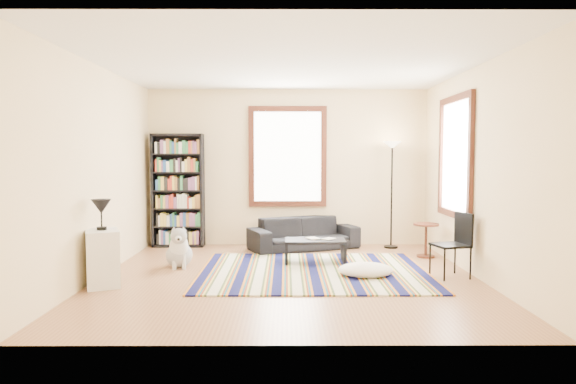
{
  "coord_description": "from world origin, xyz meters",
  "views": [
    {
      "loc": [
        -0.03,
        -6.76,
        1.61
      ],
      "look_at": [
        0.0,
        0.5,
        1.1
      ],
      "focal_mm": 32.0,
      "sensor_mm": 36.0,
      "label": 1
    }
  ],
  "objects_px": {
    "sofa": "(304,233)",
    "white_cabinet": "(103,258)",
    "floor_cushion": "(366,270)",
    "bookshelf": "(178,190)",
    "side_table": "(426,240)",
    "folding_chair": "(450,245)",
    "floor_lamp": "(392,195)",
    "coffee_table": "(315,251)",
    "dog": "(179,247)"
  },
  "relations": [
    {
      "from": "bookshelf",
      "to": "floor_cushion",
      "type": "bearing_deg",
      "value": -37.99
    },
    {
      "from": "coffee_table",
      "to": "floor_lamp",
      "type": "xyz_separation_m",
      "value": [
        1.41,
        1.29,
        0.75
      ]
    },
    {
      "from": "side_table",
      "to": "dog",
      "type": "xyz_separation_m",
      "value": [
        -3.78,
        -0.71,
        0.03
      ]
    },
    {
      "from": "floor_cushion",
      "to": "white_cabinet",
      "type": "height_order",
      "value": "white_cabinet"
    },
    {
      "from": "coffee_table",
      "to": "floor_cushion",
      "type": "distance_m",
      "value": 1.08
    },
    {
      "from": "folding_chair",
      "to": "dog",
      "type": "height_order",
      "value": "folding_chair"
    },
    {
      "from": "coffee_table",
      "to": "dog",
      "type": "relative_size",
      "value": 1.52
    },
    {
      "from": "folding_chair",
      "to": "side_table",
      "type": "bearing_deg",
      "value": 73.73
    },
    {
      "from": "bookshelf",
      "to": "floor_lamp",
      "type": "relative_size",
      "value": 1.08
    },
    {
      "from": "sofa",
      "to": "side_table",
      "type": "relative_size",
      "value": 3.45
    },
    {
      "from": "coffee_table",
      "to": "folding_chair",
      "type": "xyz_separation_m",
      "value": [
        1.74,
        -0.91,
        0.25
      ]
    },
    {
      "from": "white_cabinet",
      "to": "coffee_table",
      "type": "bearing_deg",
      "value": 4.0
    },
    {
      "from": "white_cabinet",
      "to": "dog",
      "type": "height_order",
      "value": "white_cabinet"
    },
    {
      "from": "sofa",
      "to": "white_cabinet",
      "type": "bearing_deg",
      "value": -157.76
    },
    {
      "from": "sofa",
      "to": "side_table",
      "type": "distance_m",
      "value": 2.06
    },
    {
      "from": "bookshelf",
      "to": "sofa",
      "type": "bearing_deg",
      "value": -6.93
    },
    {
      "from": "folding_chair",
      "to": "floor_lamp",
      "type": "bearing_deg",
      "value": 84.49
    },
    {
      "from": "side_table",
      "to": "white_cabinet",
      "type": "distance_m",
      "value": 4.85
    },
    {
      "from": "floor_cushion",
      "to": "side_table",
      "type": "distance_m",
      "value": 1.77
    },
    {
      "from": "bookshelf",
      "to": "dog",
      "type": "xyz_separation_m",
      "value": [
        0.36,
        -1.72,
        -0.7
      ]
    },
    {
      "from": "white_cabinet",
      "to": "folding_chair",
      "type": "bearing_deg",
      "value": -16.81
    },
    {
      "from": "floor_cushion",
      "to": "floor_lamp",
      "type": "relative_size",
      "value": 0.4
    },
    {
      "from": "coffee_table",
      "to": "side_table",
      "type": "bearing_deg",
      "value": 14.14
    },
    {
      "from": "floor_cushion",
      "to": "folding_chair",
      "type": "xyz_separation_m",
      "value": [
        1.11,
        -0.04,
        0.34
      ]
    },
    {
      "from": "bookshelf",
      "to": "coffee_table",
      "type": "height_order",
      "value": "bookshelf"
    },
    {
      "from": "floor_lamp",
      "to": "folding_chair",
      "type": "distance_m",
      "value": 2.27
    },
    {
      "from": "folding_chair",
      "to": "dog",
      "type": "relative_size",
      "value": 1.46
    },
    {
      "from": "floor_cushion",
      "to": "floor_lamp",
      "type": "xyz_separation_m",
      "value": [
        0.78,
        2.16,
        0.84
      ]
    },
    {
      "from": "bookshelf",
      "to": "dog",
      "type": "distance_m",
      "value": 1.89
    },
    {
      "from": "sofa",
      "to": "dog",
      "type": "distance_m",
      "value": 2.35
    },
    {
      "from": "floor_lamp",
      "to": "white_cabinet",
      "type": "distance_m",
      "value": 4.92
    },
    {
      "from": "coffee_table",
      "to": "floor_lamp",
      "type": "height_order",
      "value": "floor_lamp"
    },
    {
      "from": "folding_chair",
      "to": "white_cabinet",
      "type": "xyz_separation_m",
      "value": [
        -4.45,
        -0.44,
        -0.08
      ]
    },
    {
      "from": "floor_cushion",
      "to": "dog",
      "type": "distance_m",
      "value": 2.7
    },
    {
      "from": "side_table",
      "to": "white_cabinet",
      "type": "xyz_separation_m",
      "value": [
        -4.5,
        -1.8,
        0.08
      ]
    },
    {
      "from": "bookshelf",
      "to": "folding_chair",
      "type": "bearing_deg",
      "value": -30.0
    },
    {
      "from": "floor_cushion",
      "to": "side_table",
      "type": "relative_size",
      "value": 1.37
    },
    {
      "from": "sofa",
      "to": "white_cabinet",
      "type": "xyz_separation_m",
      "value": [
        -2.58,
        -2.54,
        0.08
      ]
    },
    {
      "from": "floor_cushion",
      "to": "white_cabinet",
      "type": "distance_m",
      "value": 3.38
    },
    {
      "from": "folding_chair",
      "to": "dog",
      "type": "distance_m",
      "value": 3.79
    },
    {
      "from": "folding_chair",
      "to": "white_cabinet",
      "type": "relative_size",
      "value": 1.23
    },
    {
      "from": "coffee_table",
      "to": "floor_lamp",
      "type": "distance_m",
      "value": 2.05
    },
    {
      "from": "dog",
      "to": "floor_lamp",
      "type": "bearing_deg",
      "value": 13.63
    },
    {
      "from": "side_table",
      "to": "folding_chair",
      "type": "height_order",
      "value": "folding_chair"
    },
    {
      "from": "bookshelf",
      "to": "coffee_table",
      "type": "xyz_separation_m",
      "value": [
        2.35,
        -1.46,
        -0.82
      ]
    },
    {
      "from": "sofa",
      "to": "dog",
      "type": "xyz_separation_m",
      "value": [
        -1.86,
        -1.45,
        0.02
      ]
    },
    {
      "from": "side_table",
      "to": "coffee_table",
      "type": "bearing_deg",
      "value": -165.86
    },
    {
      "from": "sofa",
      "to": "floor_cushion",
      "type": "xyz_separation_m",
      "value": [
        0.76,
        -2.06,
        -0.18
      ]
    },
    {
      "from": "side_table",
      "to": "folding_chair",
      "type": "distance_m",
      "value": 1.37
    },
    {
      "from": "sofa",
      "to": "floor_lamp",
      "type": "xyz_separation_m",
      "value": [
        1.54,
        0.1,
        0.66
      ]
    }
  ]
}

